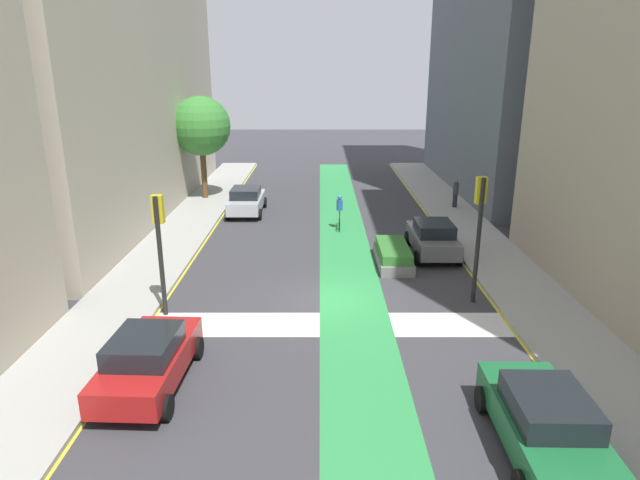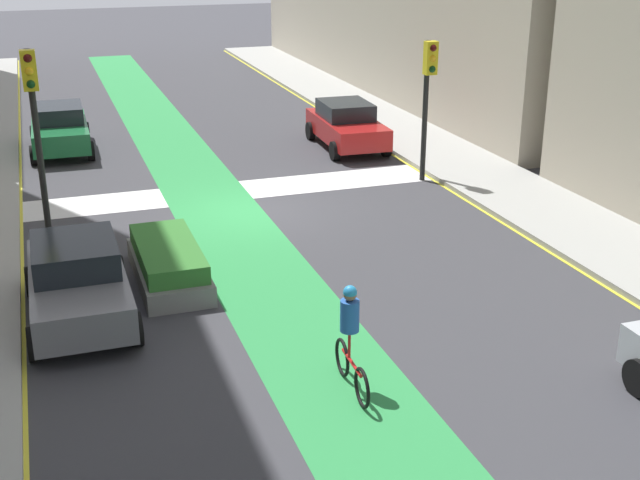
{
  "view_description": "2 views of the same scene",
  "coord_description": "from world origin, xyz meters",
  "px_view_note": "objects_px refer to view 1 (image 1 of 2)",
  "views": [
    {
      "loc": [
        -0.3,
        -18.4,
        8.11
      ],
      "look_at": [
        -0.21,
        3.98,
        1.07
      ],
      "focal_mm": 30.44,
      "sensor_mm": 36.0,
      "label": 1
    },
    {
      "loc": [
        5.2,
        20.96,
        7.38
      ],
      "look_at": [
        -0.12,
        5.34,
        1.09
      ],
      "focal_mm": 46.93,
      "sensor_mm": 36.0,
      "label": 2
    }
  ],
  "objects_px": {
    "car_green_right_near": "(542,421)",
    "pedestrian_sidewalk_right_a": "(453,193)",
    "traffic_signal_near_left": "(157,233)",
    "street_tree_near": "(199,126)",
    "car_silver_left_far": "(244,200)",
    "car_red_left_near": "(146,359)",
    "cyclist_in_lane": "(337,211)",
    "traffic_signal_near_right": "(477,216)",
    "median_planter": "(391,255)",
    "car_grey_right_far": "(431,237)"
  },
  "relations": [
    {
      "from": "street_tree_near",
      "to": "car_silver_left_far",
      "type": "bearing_deg",
      "value": -48.68
    },
    {
      "from": "traffic_signal_near_right",
      "to": "car_green_right_near",
      "type": "relative_size",
      "value": 1.08
    },
    {
      "from": "car_grey_right_far",
      "to": "car_silver_left_far",
      "type": "height_order",
      "value": "same"
    },
    {
      "from": "traffic_signal_near_left",
      "to": "car_red_left_near",
      "type": "distance_m",
      "value": 5.11
    },
    {
      "from": "car_red_left_near",
      "to": "street_tree_near",
      "type": "height_order",
      "value": "street_tree_near"
    },
    {
      "from": "car_green_right_near",
      "to": "pedestrian_sidewalk_right_a",
      "type": "relative_size",
      "value": 2.46
    },
    {
      "from": "cyclist_in_lane",
      "to": "median_planter",
      "type": "bearing_deg",
      "value": -68.66
    },
    {
      "from": "traffic_signal_near_right",
      "to": "median_planter",
      "type": "distance_m",
      "value": 5.4
    },
    {
      "from": "traffic_signal_near_right",
      "to": "traffic_signal_near_left",
      "type": "bearing_deg",
      "value": -174.35
    },
    {
      "from": "car_silver_left_far",
      "to": "street_tree_near",
      "type": "xyz_separation_m",
      "value": [
        -3.16,
        3.6,
        3.92
      ]
    },
    {
      "from": "car_silver_left_far",
      "to": "pedestrian_sidewalk_right_a",
      "type": "bearing_deg",
      "value": 4.62
    },
    {
      "from": "car_red_left_near",
      "to": "car_green_right_near",
      "type": "bearing_deg",
      "value": -15.69
    },
    {
      "from": "car_red_left_near",
      "to": "traffic_signal_near_right",
      "type": "bearing_deg",
      "value": 29.11
    },
    {
      "from": "car_grey_right_far",
      "to": "pedestrian_sidewalk_right_a",
      "type": "bearing_deg",
      "value": 70.24
    },
    {
      "from": "traffic_signal_near_left",
      "to": "car_silver_left_far",
      "type": "bearing_deg",
      "value": 85.7
    },
    {
      "from": "car_red_left_near",
      "to": "street_tree_near",
      "type": "bearing_deg",
      "value": 97.63
    },
    {
      "from": "traffic_signal_near_right",
      "to": "cyclist_in_lane",
      "type": "distance_m",
      "value": 10.74
    },
    {
      "from": "traffic_signal_near_left",
      "to": "car_red_left_near",
      "type": "xyz_separation_m",
      "value": [
        0.8,
        -4.57,
        -2.14
      ]
    },
    {
      "from": "traffic_signal_near_left",
      "to": "pedestrian_sidewalk_right_a",
      "type": "distance_m",
      "value": 20.11
    },
    {
      "from": "traffic_signal_near_left",
      "to": "car_red_left_near",
      "type": "relative_size",
      "value": 0.98
    },
    {
      "from": "car_green_right_near",
      "to": "street_tree_near",
      "type": "distance_m",
      "value": 27.77
    },
    {
      "from": "cyclist_in_lane",
      "to": "car_silver_left_far",
      "type": "bearing_deg",
      "value": 149.26
    },
    {
      "from": "car_grey_right_far",
      "to": "car_red_left_near",
      "type": "distance_m",
      "value": 14.59
    },
    {
      "from": "traffic_signal_near_left",
      "to": "car_grey_right_far",
      "type": "relative_size",
      "value": 1.0
    },
    {
      "from": "cyclist_in_lane",
      "to": "street_tree_near",
      "type": "height_order",
      "value": "street_tree_near"
    },
    {
      "from": "street_tree_near",
      "to": "car_red_left_near",
      "type": "bearing_deg",
      "value": -82.37
    },
    {
      "from": "median_planter",
      "to": "traffic_signal_near_right",
      "type": "bearing_deg",
      "value": -58.62
    },
    {
      "from": "car_grey_right_far",
      "to": "car_red_left_near",
      "type": "relative_size",
      "value": 0.98
    },
    {
      "from": "street_tree_near",
      "to": "cyclist_in_lane",
      "type": "bearing_deg",
      "value": -38.53
    },
    {
      "from": "traffic_signal_near_left",
      "to": "car_silver_left_far",
      "type": "height_order",
      "value": "traffic_signal_near_left"
    },
    {
      "from": "traffic_signal_near_left",
      "to": "car_green_right_near",
      "type": "relative_size",
      "value": 0.99
    },
    {
      "from": "median_planter",
      "to": "pedestrian_sidewalk_right_a",
      "type": "bearing_deg",
      "value": 62.82
    },
    {
      "from": "car_grey_right_far",
      "to": "cyclist_in_lane",
      "type": "distance_m",
      "value": 5.9
    },
    {
      "from": "car_red_left_near",
      "to": "median_planter",
      "type": "relative_size",
      "value": 1.23
    },
    {
      "from": "traffic_signal_near_right",
      "to": "traffic_signal_near_left",
      "type": "xyz_separation_m",
      "value": [
        -10.95,
        -1.08,
        -0.26
      ]
    },
    {
      "from": "cyclist_in_lane",
      "to": "pedestrian_sidewalk_right_a",
      "type": "bearing_deg",
      "value": 30.44
    },
    {
      "from": "car_silver_left_far",
      "to": "cyclist_in_lane",
      "type": "bearing_deg",
      "value": -30.74
    },
    {
      "from": "traffic_signal_near_left",
      "to": "car_green_right_near",
      "type": "xyz_separation_m",
      "value": [
        10.24,
        -7.22,
        -2.14
      ]
    },
    {
      "from": "car_silver_left_far",
      "to": "car_green_right_near",
      "type": "xyz_separation_m",
      "value": [
        9.21,
        -20.95,
        0.0
      ]
    },
    {
      "from": "traffic_signal_near_left",
      "to": "car_green_right_near",
      "type": "bearing_deg",
      "value": -35.19
    },
    {
      "from": "car_green_right_near",
      "to": "car_silver_left_far",
      "type": "bearing_deg",
      "value": 113.72
    },
    {
      "from": "car_green_right_near",
      "to": "pedestrian_sidewalk_right_a",
      "type": "bearing_deg",
      "value": 81.47
    },
    {
      "from": "car_silver_left_far",
      "to": "cyclist_in_lane",
      "type": "relative_size",
      "value": 2.27
    },
    {
      "from": "car_silver_left_far",
      "to": "cyclist_in_lane",
      "type": "distance_m",
      "value": 6.24
    },
    {
      "from": "car_red_left_near",
      "to": "median_planter",
      "type": "bearing_deg",
      "value": 51.09
    },
    {
      "from": "car_red_left_near",
      "to": "cyclist_in_lane",
      "type": "relative_size",
      "value": 2.3
    },
    {
      "from": "car_grey_right_far",
      "to": "street_tree_near",
      "type": "xyz_separation_m",
      "value": [
        -12.64,
        11.01,
        3.92
      ]
    },
    {
      "from": "car_green_right_near",
      "to": "car_red_left_near",
      "type": "xyz_separation_m",
      "value": [
        -9.44,
        2.65,
        0.0
      ]
    },
    {
      "from": "car_grey_right_far",
      "to": "street_tree_near",
      "type": "height_order",
      "value": "street_tree_near"
    },
    {
      "from": "car_silver_left_far",
      "to": "car_red_left_near",
      "type": "height_order",
      "value": "same"
    }
  ]
}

